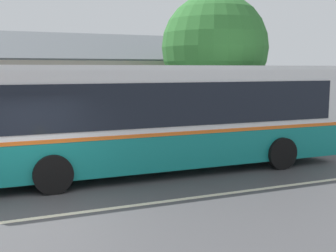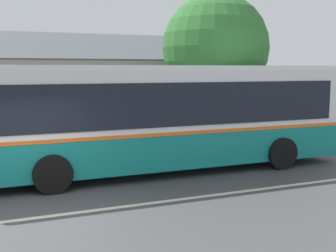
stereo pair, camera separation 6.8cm
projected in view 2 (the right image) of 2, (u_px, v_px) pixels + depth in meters
The scene contains 6 objects.
ground_plane at pixel (38, 218), 8.87m from camera, with size 300.00×300.00×0.00m, color #424244.
sidewalk_far at pixel (21, 159), 14.36m from camera, with size 60.00×3.00×0.15m, color #ADAAA3.
lane_divider_stripe at pixel (38, 218), 8.87m from camera, with size 60.00×0.16×0.01m, color beige.
transit_bus at pixel (158, 115), 12.73m from camera, with size 11.98×2.82×3.21m.
bench_down_street at pixel (8, 148), 13.64m from camera, with size 1.77×0.51×0.94m.
street_tree_primary at pixel (218, 52), 17.79m from camera, with size 4.48×4.48×6.24m.
Camera 2 is at (-0.69, -8.93, 3.11)m, focal length 45.00 mm.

